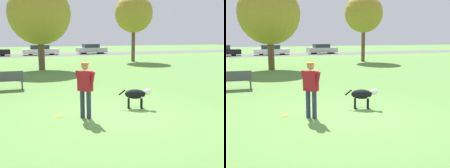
% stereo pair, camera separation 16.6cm
% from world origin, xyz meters
% --- Properties ---
extents(ground_plane, '(120.00, 120.00, 0.00)m').
position_xyz_m(ground_plane, '(0.00, 0.00, 0.00)').
color(ground_plane, '#56843D').
extents(far_road_strip, '(120.00, 6.00, 0.01)m').
position_xyz_m(far_road_strip, '(0.00, 28.34, 0.01)').
color(far_road_strip, '#5B5B59').
rests_on(far_road_strip, ground_plane).
extents(person, '(0.48, 0.58, 1.60)m').
position_xyz_m(person, '(-0.97, -0.03, 0.94)').
color(person, '#2D334C').
rests_on(person, ground_plane).
extents(dog, '(1.02, 0.58, 0.66)m').
position_xyz_m(dog, '(0.87, 0.38, 0.45)').
color(dog, black).
rests_on(dog, ground_plane).
extents(frisbee, '(0.20, 0.20, 0.02)m').
position_xyz_m(frisbee, '(-1.67, 0.44, 0.01)').
color(frisbee, yellow).
rests_on(frisbee, ground_plane).
extents(tree_far_right, '(3.56, 3.56, 6.28)m').
position_xyz_m(tree_far_right, '(8.33, 15.61, 4.48)').
color(tree_far_right, brown).
rests_on(tree_far_right, ground_plane).
extents(tree_mid_center, '(4.27, 4.27, 6.04)m').
position_xyz_m(tree_mid_center, '(-0.68, 12.03, 3.89)').
color(tree_mid_center, brown).
rests_on(tree_mid_center, ground_plane).
extents(parked_car_white, '(4.57, 1.92, 1.29)m').
position_xyz_m(parked_car_white, '(1.23, 28.55, 0.63)').
color(parked_car_white, white).
rests_on(parked_car_white, ground_plane).
extents(parked_car_silver, '(4.18, 1.77, 1.36)m').
position_xyz_m(parked_car_silver, '(8.19, 28.39, 0.67)').
color(parked_car_silver, '#B7B7BC').
rests_on(parked_car_silver, ground_plane).
extents(park_bench, '(1.43, 0.50, 0.84)m').
position_xyz_m(park_bench, '(-3.03, 5.20, 0.45)').
color(park_bench, '#47474C').
rests_on(park_bench, ground_plane).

